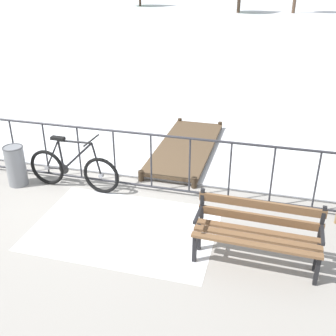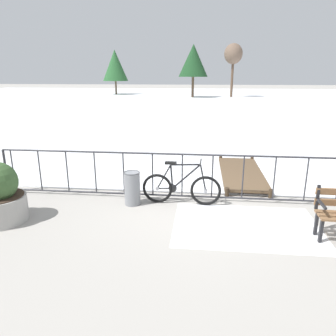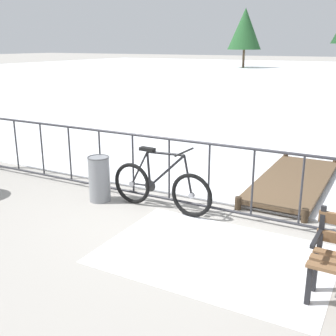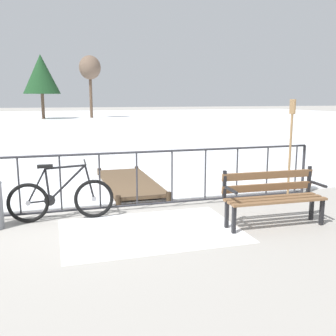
{
  "view_description": "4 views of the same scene",
  "coord_description": "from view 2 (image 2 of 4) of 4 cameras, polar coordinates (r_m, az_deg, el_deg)",
  "views": [
    {
      "loc": [
        2.91,
        -5.93,
        3.48
      ],
      "look_at": [
        1.38,
        -0.31,
        0.63
      ],
      "focal_mm": 43.55,
      "sensor_mm": 36.0,
      "label": 1
    },
    {
      "loc": [
        0.07,
        -6.71,
        2.73
      ],
      "look_at": [
        -0.64,
        -0.09,
        0.76
      ],
      "focal_mm": 33.94,
      "sensor_mm": 36.0,
      "label": 2
    },
    {
      "loc": [
        2.61,
        -5.41,
        2.44
      ],
      "look_at": [
        -0.06,
        -0.53,
        0.77
      ],
      "focal_mm": 44.68,
      "sensor_mm": 36.0,
      "label": 3
    },
    {
      "loc": [
        -0.42,
        -6.66,
        2.0
      ],
      "look_at": [
        1.49,
        -0.33,
        0.8
      ],
      "focal_mm": 41.15,
      "sensor_mm": 36.0,
      "label": 4
    }
  ],
  "objects": [
    {
      "name": "ground_plane",
      "position": [
        7.24,
        5.14,
        -5.68
      ],
      "size": [
        160.0,
        160.0,
        0.0
      ],
      "primitive_type": "plane",
      "color": "#9E9991"
    },
    {
      "name": "frozen_pond",
      "position": [
        35.21,
        6.13,
        12.04
      ],
      "size": [
        80.0,
        56.0,
        0.03
      ],
      "primitive_type": "cube",
      "color": "white",
      "rests_on": "ground"
    },
    {
      "name": "snow_patch",
      "position": [
        6.21,
        13.83,
        -10.04
      ],
      "size": [
        2.69,
        1.86,
        0.01
      ],
      "primitive_type": "cube",
      "color": "white",
      "rests_on": "ground"
    },
    {
      "name": "railing_fence",
      "position": [
        7.05,
        5.25,
        -1.47
      ],
      "size": [
        9.06,
        0.06,
        1.07
      ],
      "color": "#2D2D33",
      "rests_on": "ground"
    },
    {
      "name": "bicycle_near_railing",
      "position": [
        6.87,
        2.37,
        -3.59
      ],
      "size": [
        1.71,
        0.52,
        0.97
      ],
      "color": "black",
      "rests_on": "ground"
    },
    {
      "name": "trash_bin",
      "position": [
        6.89,
        -6.44,
        -3.59
      ],
      "size": [
        0.35,
        0.35,
        0.73
      ],
      "color": "gray",
      "rests_on": "ground"
    },
    {
      "name": "wooden_dock",
      "position": [
        8.96,
        13.06,
        -0.85
      ],
      "size": [
        1.1,
        3.08,
        0.2
      ],
      "color": "brown",
      "rests_on": "ground"
    },
    {
      "name": "tree_far_west",
      "position": [
        45.35,
        -9.5,
        17.71
      ],
      "size": [
        3.37,
        3.37,
        5.83
      ],
      "color": "brown",
      "rests_on": "ground"
    },
    {
      "name": "tree_west_mid",
      "position": [
        39.21,
        4.57,
        18.67
      ],
      "size": [
        3.44,
        3.44,
        6.06
      ],
      "color": "brown",
      "rests_on": "ground"
    },
    {
      "name": "tree_centre",
      "position": [
        40.26,
        11.66,
        19.33
      ],
      "size": [
        2.14,
        2.14,
        6.17
      ],
      "color": "brown",
      "rests_on": "ground"
    }
  ]
}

